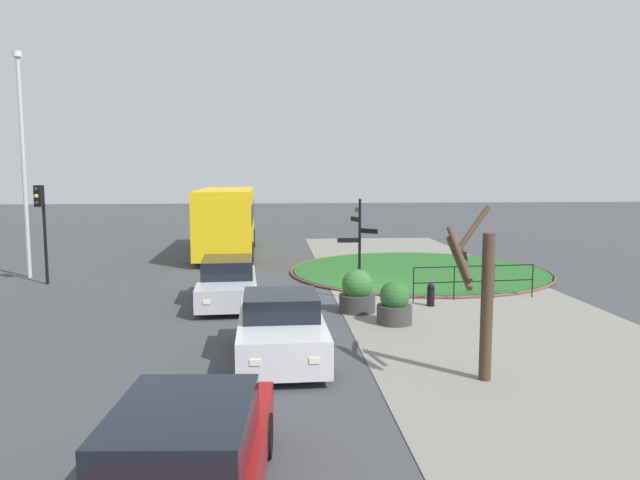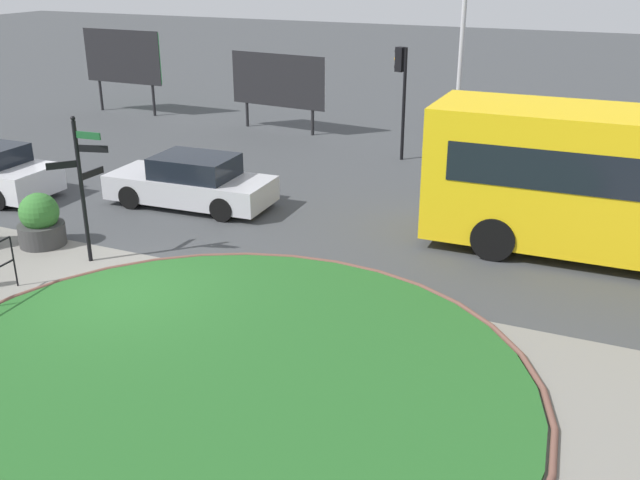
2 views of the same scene
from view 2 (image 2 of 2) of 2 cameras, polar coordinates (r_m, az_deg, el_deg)
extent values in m
plane|color=#3D3F42|center=(15.26, -15.17, -4.17)|extent=(120.00, 120.00, 0.00)
cube|color=gray|center=(13.92, -20.50, -7.41)|extent=(32.00, 7.86, 0.02)
cylinder|color=#235B23|center=(11.90, -8.89, -11.16)|extent=(10.45, 10.45, 0.10)
torus|color=brown|center=(11.90, -8.89, -11.14)|extent=(10.76, 10.76, 0.11)
cylinder|color=black|center=(16.55, -18.20, 3.49)|extent=(0.09, 0.09, 3.20)
sphere|color=black|center=(16.15, -18.88, 9.06)|extent=(0.10, 0.10, 0.10)
cube|color=#195128|center=(16.01, -17.77, 7.84)|extent=(0.59, 0.08, 0.15)
cube|color=black|center=(16.13, -17.42, 6.87)|extent=(0.64, 0.21, 0.15)
cube|color=black|center=(16.34, -19.70, 5.56)|extent=(0.44, 0.49, 0.15)
cube|color=black|center=(16.72, -17.46, 5.04)|extent=(0.05, 0.68, 0.15)
cylinder|color=black|center=(16.13, -22.95, -1.60)|extent=(0.04, 0.04, 1.11)
cylinder|color=black|center=(18.90, 14.80, 2.54)|extent=(1.01, 0.32, 1.00)
cylinder|color=black|center=(16.68, 13.48, 0.12)|extent=(1.01, 0.32, 1.00)
cube|color=#B7B7BC|center=(20.10, -10.15, 4.09)|extent=(4.60, 2.01, 0.67)
cube|color=black|center=(19.84, -9.82, 5.74)|extent=(2.19, 1.67, 0.57)
cube|color=#EAEACC|center=(20.92, -16.26, 4.34)|extent=(0.03, 0.20, 0.12)
cube|color=#EAEACC|center=(21.74, -14.59, 5.15)|extent=(0.03, 0.20, 0.12)
cylinder|color=black|center=(20.27, -14.69, 3.30)|extent=(0.65, 0.25, 0.64)
cylinder|color=black|center=(21.54, -12.22, 4.58)|extent=(0.65, 0.25, 0.64)
cylinder|color=black|center=(18.82, -7.71, 2.41)|extent=(0.65, 0.25, 0.64)
cylinder|color=black|center=(20.17, -5.51, 3.83)|extent=(0.65, 0.25, 0.64)
cylinder|color=black|center=(22.46, -20.91, 4.33)|extent=(0.64, 0.23, 0.64)
cylinder|color=black|center=(24.26, 6.61, 10.51)|extent=(0.11, 0.11, 3.67)
cube|color=black|center=(24.14, 6.34, 13.95)|extent=(0.33, 0.33, 0.78)
sphere|color=black|center=(24.20, 6.07, 14.56)|extent=(0.16, 0.16, 0.16)
sphere|color=#F2A519|center=(24.23, 6.05, 13.99)|extent=(0.16, 0.16, 0.16)
sphere|color=black|center=(24.26, 6.02, 13.42)|extent=(0.16, 0.16, 0.16)
cylinder|color=#B7B7BC|center=(24.69, 11.18, 16.09)|extent=(0.16, 0.16, 8.48)
cylinder|color=black|center=(33.78, -16.95, 11.76)|extent=(0.12, 0.12, 2.40)
cylinder|color=black|center=(31.99, -13.04, 11.62)|extent=(0.12, 0.12, 2.40)
cube|color=green|center=(32.70, -15.26, 13.77)|extent=(3.78, 0.16, 2.11)
cube|color=black|center=(32.65, -15.33, 13.75)|extent=(3.88, 0.07, 2.21)
cylinder|color=black|center=(29.36, -5.79, 10.76)|extent=(0.12, 0.12, 1.95)
cylinder|color=black|center=(27.74, -0.59, 10.23)|extent=(0.12, 0.12, 1.95)
cube|color=silver|center=(28.35, -3.30, 12.45)|extent=(4.03, 0.52, 1.89)
cube|color=black|center=(28.29, -3.38, 12.43)|extent=(4.12, 0.44, 1.99)
cylinder|color=#383838|center=(18.31, -21.01, 0.40)|extent=(1.07, 1.07, 0.54)
sphere|color=#33702D|center=(18.13, -21.25, 2.06)|extent=(0.91, 0.91, 0.91)
camera|label=1|loc=(32.86, -40.90, 12.47)|focal=33.00mm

